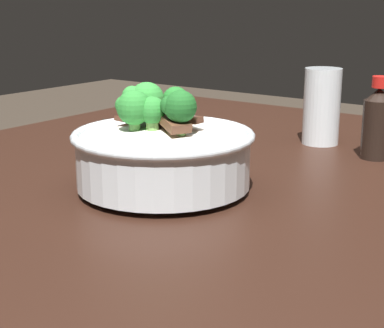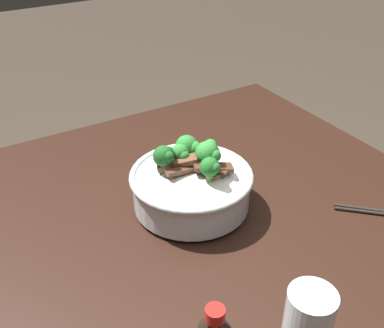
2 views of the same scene
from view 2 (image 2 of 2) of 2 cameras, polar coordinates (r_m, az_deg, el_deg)
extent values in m
cube|color=black|center=(0.90, 5.31, -9.97)|extent=(1.13, 0.97, 0.04)
cube|color=black|center=(1.41, -22.22, -14.82)|extent=(0.08, 0.08, 0.71)
cube|color=black|center=(1.63, 6.32, -4.83)|extent=(0.08, 0.08, 0.71)
cylinder|color=silver|center=(0.95, -0.08, -5.00)|extent=(0.10, 0.10, 0.01)
cylinder|color=silver|center=(0.93, -0.08, -3.13)|extent=(0.23, 0.23, 0.07)
torus|color=silver|center=(0.91, -0.08, -1.38)|extent=(0.24, 0.24, 0.01)
ellipsoid|color=white|center=(0.91, -0.08, -1.95)|extent=(0.20, 0.20, 0.05)
cube|color=brown|center=(0.90, 1.43, -0.87)|extent=(0.04, 0.05, 0.01)
cube|color=brown|center=(0.90, -1.81, 0.19)|extent=(0.06, 0.08, 0.03)
cube|color=#563323|center=(0.88, -1.00, -0.74)|extent=(0.02, 0.07, 0.02)
cube|color=brown|center=(0.89, 1.99, -1.01)|extent=(0.05, 0.02, 0.01)
cube|color=#563323|center=(0.92, 2.39, 0.28)|extent=(0.06, 0.03, 0.02)
cube|color=#563323|center=(0.89, 2.27, -0.28)|extent=(0.07, 0.05, 0.01)
cube|color=#563323|center=(0.89, 2.61, -0.40)|extent=(0.05, 0.08, 0.02)
cylinder|color=#5B9947|center=(0.93, -0.65, 0.92)|extent=(0.01, 0.01, 0.02)
sphere|color=#2D8433|center=(0.92, -0.66, 2.19)|extent=(0.04, 0.04, 0.04)
sphere|color=#2D8433|center=(0.91, 0.09, 1.89)|extent=(0.03, 0.03, 0.03)
sphere|color=#2D8433|center=(0.93, -0.17, 2.77)|extent=(0.02, 0.02, 0.02)
cylinder|color=#7AB256|center=(0.91, 1.86, -0.06)|extent=(0.01, 0.01, 0.02)
sphere|color=green|center=(0.90, 1.89, 1.33)|extent=(0.05, 0.05, 0.05)
sphere|color=green|center=(0.89, 2.78, 1.02)|extent=(0.03, 0.03, 0.03)
sphere|color=green|center=(0.91, 2.25, 2.19)|extent=(0.03, 0.03, 0.03)
cylinder|color=#7AB256|center=(0.92, -1.42, 0.27)|extent=(0.02, 0.02, 0.02)
sphere|color=#2D8433|center=(0.91, -1.43, 1.39)|extent=(0.04, 0.04, 0.04)
sphere|color=#2D8433|center=(0.90, -1.01, 1.02)|extent=(0.02, 0.02, 0.02)
sphere|color=#2D8433|center=(0.92, -1.06, 1.63)|extent=(0.02, 0.02, 0.02)
cylinder|color=#6BA84C|center=(0.90, -3.45, -0.45)|extent=(0.01, 0.01, 0.03)
sphere|color=#1E6023|center=(0.88, -3.50, 0.97)|extent=(0.04, 0.04, 0.04)
sphere|color=#1E6023|center=(0.87, -2.83, 0.92)|extent=(0.02, 0.02, 0.02)
sphere|color=#1E6023|center=(0.89, -3.00, 1.43)|extent=(0.02, 0.02, 0.02)
cylinder|color=#7AB256|center=(0.87, 2.16, -1.57)|extent=(0.01, 0.01, 0.02)
sphere|color=#237028|center=(0.86, 2.19, -0.35)|extent=(0.04, 0.04, 0.04)
sphere|color=#237028|center=(0.85, 2.85, -0.49)|extent=(0.02, 0.02, 0.02)
sphere|color=#237028|center=(0.87, 2.47, -0.01)|extent=(0.02, 0.02, 0.02)
cone|color=black|center=(0.61, 2.78, -19.00)|extent=(0.04, 0.04, 0.02)
cylinder|color=red|center=(0.60, 2.83, -17.86)|extent=(0.03, 0.03, 0.02)
camera|label=1|loc=(1.31, -35.46, 11.88)|focal=57.15mm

